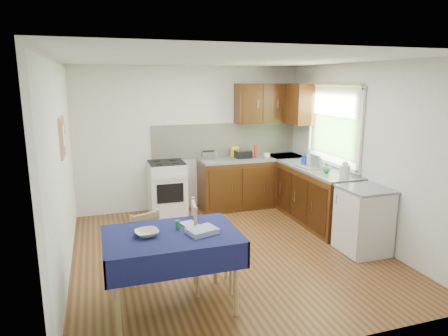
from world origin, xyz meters
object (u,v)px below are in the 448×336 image
object	(u,v)px
dining_table	(172,244)
chair_near	(208,243)
sandwich_press	(243,153)
toaster	(208,156)
dish_rack	(315,166)
chair_far	(141,244)
kettle	(345,170)

from	to	relation	value
dining_table	chair_near	distance (m)	0.53
dining_table	sandwich_press	world-z (taller)	sandwich_press
dining_table	toaster	bearing A→B (deg)	75.11
sandwich_press	chair_near	bearing A→B (deg)	-126.64
chair_near	dish_rack	bearing A→B (deg)	-45.55
dining_table	chair_far	bearing A→B (deg)	118.62
toaster	sandwich_press	size ratio (longest dim) A/B	0.87
dining_table	kettle	bearing A→B (deg)	29.29
dining_table	sandwich_press	bearing A→B (deg)	65.43
sandwich_press	kettle	bearing A→B (deg)	-74.42
sandwich_press	chair_far	bearing A→B (deg)	-140.91
toaster	sandwich_press	distance (m)	0.67
toaster	chair_near	bearing A→B (deg)	-83.27
dish_rack	kettle	bearing A→B (deg)	-96.51
chair_far	toaster	size ratio (longest dim) A/B	3.66
sandwich_press	kettle	size ratio (longest dim) A/B	1.14
chair_far	toaster	bearing A→B (deg)	-143.48
sandwich_press	dish_rack	xyz separation A→B (m)	(0.80, -1.13, -0.05)
dining_table	chair_far	size ratio (longest dim) A/B	1.51
chair_near	dining_table	bearing A→B (deg)	129.80
dining_table	kettle	xyz separation A→B (m)	(2.69, 1.07, 0.32)
dining_table	sandwich_press	size ratio (longest dim) A/B	4.80
dining_table	dish_rack	bearing A→B (deg)	41.91
toaster	kettle	distance (m)	2.33
dish_rack	kettle	xyz separation A→B (m)	(0.05, -0.73, 0.08)
chair_far	kettle	world-z (taller)	kettle
chair_far	chair_near	bearing A→B (deg)	130.65
chair_far	toaster	world-z (taller)	toaster
dining_table	kettle	world-z (taller)	kettle
chair_near	sandwich_press	xyz separation A→B (m)	(1.40, 2.67, 0.45)
sandwich_press	kettle	world-z (taller)	kettle
sandwich_press	dish_rack	world-z (taller)	dish_rack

